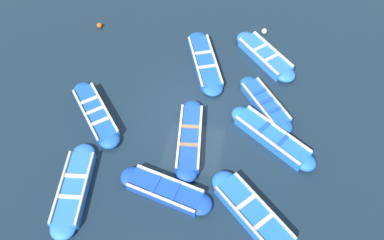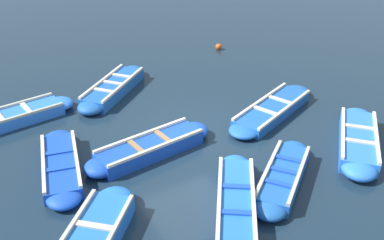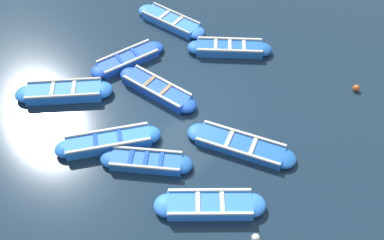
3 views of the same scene
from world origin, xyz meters
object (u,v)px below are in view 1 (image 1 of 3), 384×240
boat_broadside (265,104)px  boat_outer_left (96,113)px  boat_near_quay (165,190)px  buoy_orange_near (99,25)px  boat_mid_row (253,215)px  boat_inner_gap (190,138)px  boat_stern_in (272,137)px  buoy_yellow_far (264,31)px  boat_end_of_row (74,188)px  boat_alongside (265,56)px  boat_drifting (205,62)px

boat_broadside → boat_outer_left: size_ratio=0.91×
boat_near_quay → buoy_orange_near: bearing=32.4°
boat_broadside → boat_mid_row: 4.68m
boat_broadside → boat_inner_gap: size_ratio=0.81×
boat_broadside → boat_near_quay: bearing=144.8°
boat_mid_row → boat_stern_in: 3.13m
boat_near_quay → boat_broadside: boat_broadside is taller
boat_inner_gap → boat_mid_row: bearing=-134.9°
boat_outer_left → buoy_yellow_far: bearing=-45.2°
boat_mid_row → buoy_yellow_far: size_ratio=12.81×
boat_end_of_row → buoy_orange_near: (8.25, 1.91, -0.04)m
boat_near_quay → boat_outer_left: bearing=51.5°
boat_near_quay → boat_inner_gap: bearing=-11.2°
boat_broadside → buoy_yellow_far: bearing=4.0°
boat_outer_left → buoy_orange_near: (5.10, 1.58, -0.06)m
boat_mid_row → boat_stern_in: boat_mid_row is taller
boat_outer_left → boat_mid_row: bearing=-115.6°
boat_alongside → boat_end_of_row: boat_alongside is taller
boat_near_quay → boat_alongside: 7.58m
boat_outer_left → boat_stern_in: size_ratio=0.94×
boat_near_quay → buoy_orange_near: 9.20m
boat_stern_in → buoy_orange_near: bearing=58.9°
boat_end_of_row → boat_stern_in: boat_stern_in is taller
boat_mid_row → buoy_yellow_far: (9.08, 0.22, -0.07)m
boat_broadside → buoy_orange_near: 8.69m
boat_broadside → boat_alongside: size_ratio=0.95×
boat_near_quay → buoy_yellow_far: size_ratio=13.19×
boat_drifting → boat_inner_gap: 4.05m
boat_stern_in → buoy_orange_near: size_ratio=13.76×
boat_end_of_row → boat_stern_in: 7.18m
boat_near_quay → boat_mid_row: bearing=-96.8°
boat_alongside → boat_end_of_row: (-7.50, 5.89, -0.03)m
boat_stern_in → boat_alongside: bearing=7.0°
boat_mid_row → boat_near_quay: bearing=83.2°
boat_broadside → boat_mid_row: (-4.68, 0.09, 0.03)m
boat_mid_row → boat_end_of_row: bearing=91.3°
boat_drifting → boat_outer_left: boat_outer_left is taller
boat_outer_left → boat_alongside: bearing=-55.0°
boat_near_quay → buoy_yellow_far: (8.73, -2.74, -0.03)m
boat_near_quay → boat_inner_gap: size_ratio=0.93×
boat_drifting → boat_outer_left: size_ratio=1.22×
boat_alongside → boat_stern_in: (-4.26, -0.52, 0.00)m
boat_near_quay → boat_outer_left: boat_outer_left is taller
boat_near_quay → buoy_orange_near: (7.77, 4.93, -0.03)m
boat_alongside → buoy_orange_near: size_ratio=12.51×
boat_outer_left → boat_drifting: bearing=-46.0°
boat_near_quay → boat_broadside: bearing=-35.2°
boat_drifting → boat_alongside: (0.79, -2.53, 0.05)m
boat_end_of_row → buoy_yellow_far: 10.87m
boat_end_of_row → boat_stern_in: (3.24, -6.41, 0.03)m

